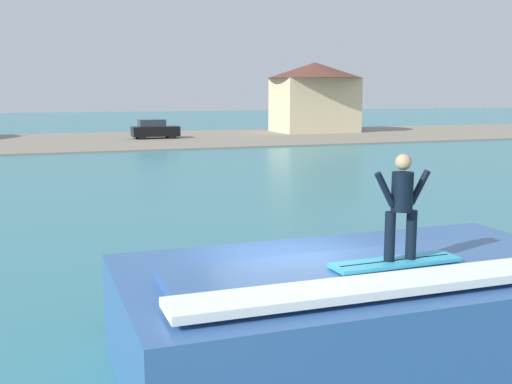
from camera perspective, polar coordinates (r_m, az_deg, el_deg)
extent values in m
plane|color=teal|center=(11.20, 3.13, -13.65)|extent=(260.00, 260.00, 0.00)
cube|color=#335C98|center=(10.41, 9.69, -10.90)|extent=(7.75, 4.22, 1.59)
cube|color=#335C98|center=(9.70, 11.36, -6.96)|extent=(6.58, 1.90, 0.18)
cube|color=white|center=(9.01, 14.16, -8.00)|extent=(6.97, 0.76, 0.12)
cube|color=#33A5CC|center=(9.61, 12.68, -6.30)|extent=(2.08, 0.56, 0.06)
cube|color=black|center=(9.61, 12.69, -6.15)|extent=(1.90, 0.10, 0.01)
cylinder|color=black|center=(9.45, 12.18, -4.02)|extent=(0.16, 0.16, 0.75)
cylinder|color=black|center=(9.65, 14.06, -3.82)|extent=(0.16, 0.16, 0.75)
cylinder|color=black|center=(9.42, 13.28, 0.02)|extent=(0.32, 0.32, 0.59)
sphere|color=tan|center=(9.37, 13.37, 2.70)|extent=(0.24, 0.24, 0.24)
cylinder|color=black|center=(9.26, 11.76, 0.24)|extent=(0.35, 0.10, 0.53)
cylinder|color=black|center=(9.58, 14.76, 0.43)|extent=(0.35, 0.10, 0.53)
cube|color=gray|center=(56.72, -15.66, 4.52)|extent=(120.00, 21.36, 0.12)
cube|color=black|center=(57.73, -9.21, 5.52)|extent=(4.26, 1.82, 0.90)
cube|color=#262D38|center=(57.63, -9.55, 6.27)|extent=(2.34, 1.64, 0.64)
cylinder|color=black|center=(58.97, -8.05, 5.19)|extent=(0.64, 0.22, 0.64)
cylinder|color=black|center=(57.10, -7.65, 5.07)|extent=(0.64, 0.22, 0.64)
cylinder|color=black|center=(58.47, -10.71, 5.08)|extent=(0.64, 0.22, 0.64)
cylinder|color=black|center=(56.58, -10.40, 4.96)|extent=(0.64, 0.22, 0.64)
cube|color=beige|center=(66.76, 5.37, 7.89)|extent=(8.14, 5.98, 5.76)
cone|color=brown|center=(66.78, 5.42, 11.06)|extent=(10.10, 10.10, 1.64)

